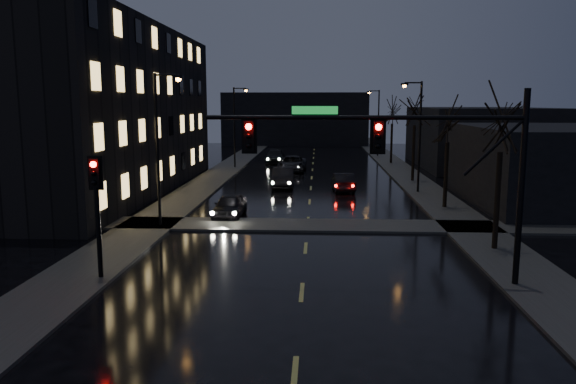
# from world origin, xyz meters

# --- Properties ---
(sidewalk_left) EXTENTS (3.00, 140.00, 0.12)m
(sidewalk_left) POSITION_xyz_m (-8.50, 35.00, 0.06)
(sidewalk_left) COLOR #2D2D2B
(sidewalk_left) RESTS_ON ground
(sidewalk_right) EXTENTS (3.00, 140.00, 0.12)m
(sidewalk_right) POSITION_xyz_m (8.50, 35.00, 0.06)
(sidewalk_right) COLOR #2D2D2B
(sidewalk_right) RESTS_ON ground
(sidewalk_cross) EXTENTS (40.00, 3.00, 0.12)m
(sidewalk_cross) POSITION_xyz_m (0.00, 18.50, 0.06)
(sidewalk_cross) COLOR #2D2D2B
(sidewalk_cross) RESTS_ON ground
(apartment_block) EXTENTS (12.00, 30.00, 12.00)m
(apartment_block) POSITION_xyz_m (-16.50, 30.00, 6.00)
(apartment_block) COLOR black
(apartment_block) RESTS_ON ground
(commercial_right_near) EXTENTS (10.00, 14.00, 5.00)m
(commercial_right_near) POSITION_xyz_m (15.50, 26.00, 2.50)
(commercial_right_near) COLOR black
(commercial_right_near) RESTS_ON ground
(commercial_right_far) EXTENTS (12.00, 18.00, 6.00)m
(commercial_right_far) POSITION_xyz_m (17.00, 48.00, 3.00)
(commercial_right_far) COLOR black
(commercial_right_far) RESTS_ON ground
(far_block) EXTENTS (22.00, 10.00, 8.00)m
(far_block) POSITION_xyz_m (-3.00, 78.00, 4.00)
(far_block) COLOR black
(far_block) RESTS_ON ground
(signal_mast) EXTENTS (11.11, 0.41, 7.00)m
(signal_mast) POSITION_xyz_m (3.85, 9.00, 4.87)
(signal_mast) COLOR black
(signal_mast) RESTS_ON ground
(signal_pole_left) EXTENTS (0.35, 0.41, 4.53)m
(signal_pole_left) POSITION_xyz_m (-7.50, 8.99, 3.01)
(signal_pole_left) COLOR black
(signal_pole_left) RESTS_ON ground
(tree_near) EXTENTS (3.52, 3.52, 8.08)m
(tree_near) POSITION_xyz_m (8.40, 14.00, 6.22)
(tree_near) COLOR black
(tree_near) RESTS_ON ground
(tree_mid_a) EXTENTS (3.30, 3.30, 7.58)m
(tree_mid_a) POSITION_xyz_m (8.40, 24.00, 5.83)
(tree_mid_a) COLOR black
(tree_mid_a) RESTS_ON ground
(tree_mid_b) EXTENTS (3.74, 3.74, 8.59)m
(tree_mid_b) POSITION_xyz_m (8.40, 36.00, 6.61)
(tree_mid_b) COLOR black
(tree_mid_b) RESTS_ON ground
(tree_far) EXTENTS (3.43, 3.43, 7.88)m
(tree_far) POSITION_xyz_m (8.40, 50.00, 6.06)
(tree_far) COLOR black
(tree_far) RESTS_ON ground
(streetlight_l_near) EXTENTS (1.53, 0.28, 8.00)m
(streetlight_l_near) POSITION_xyz_m (-7.58, 18.00, 4.77)
(streetlight_l_near) COLOR black
(streetlight_l_near) RESTS_ON ground
(streetlight_l_far) EXTENTS (1.53, 0.28, 8.00)m
(streetlight_l_far) POSITION_xyz_m (-7.58, 45.00, 4.77)
(streetlight_l_far) COLOR black
(streetlight_l_far) RESTS_ON ground
(streetlight_r_mid) EXTENTS (1.53, 0.28, 8.00)m
(streetlight_r_mid) POSITION_xyz_m (7.58, 30.00, 4.77)
(streetlight_r_mid) COLOR black
(streetlight_r_mid) RESTS_ON ground
(streetlight_r_far) EXTENTS (1.53, 0.28, 8.00)m
(streetlight_r_far) POSITION_xyz_m (7.58, 58.00, 4.77)
(streetlight_r_far) COLOR black
(streetlight_r_far) RESTS_ON ground
(oncoming_car_a) EXTENTS (1.74, 3.96, 1.33)m
(oncoming_car_a) POSITION_xyz_m (-4.51, 20.76, 0.66)
(oncoming_car_a) COLOR black
(oncoming_car_a) RESTS_ON ground
(oncoming_car_b) EXTENTS (1.73, 4.67, 1.52)m
(oncoming_car_b) POSITION_xyz_m (-2.17, 32.36, 0.76)
(oncoming_car_b) COLOR black
(oncoming_car_b) RESTS_ON ground
(oncoming_car_c) EXTENTS (2.65, 5.44, 1.49)m
(oncoming_car_c) POSITION_xyz_m (-1.91, 42.60, 0.74)
(oncoming_car_c) COLOR black
(oncoming_car_c) RESTS_ON ground
(oncoming_car_d) EXTENTS (2.11, 4.96, 1.43)m
(oncoming_car_d) POSITION_xyz_m (-4.14, 50.10, 0.71)
(oncoming_car_d) COLOR black
(oncoming_car_d) RESTS_ON ground
(lead_car) EXTENTS (1.73, 4.23, 1.36)m
(lead_car) POSITION_xyz_m (2.41, 30.81, 0.68)
(lead_car) COLOR black
(lead_car) RESTS_ON ground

